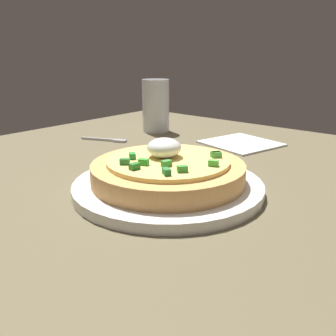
{
  "coord_description": "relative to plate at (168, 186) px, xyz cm",
  "views": [
    {
      "loc": [
        29.36,
        -46.53,
        22.19
      ],
      "look_at": [
        -1.54,
        -9.56,
        6.54
      ],
      "focal_mm": 39.0,
      "sensor_mm": 36.0,
      "label": 1
    }
  ],
  "objects": [
    {
      "name": "pizza",
      "position": [
        -0.03,
        0.01,
        2.43
      ],
      "size": [
        21.38,
        21.38,
        6.03
      ],
      "color": "tan",
      "rests_on": "plate"
    },
    {
      "name": "dining_table",
      "position": [
        1.54,
        9.56,
        -2.27
      ],
      "size": [
        108.09,
        86.3,
        3.1
      ],
      "primitive_type": "cube",
      "color": "brown",
      "rests_on": "ground"
    },
    {
      "name": "napkin",
      "position": [
        -5.35,
        30.55,
        -0.52
      ],
      "size": [
        16.37,
        16.37,
        0.4
      ],
      "primitive_type": "cube",
      "rotation": [
        0.0,
        0.0,
        -0.25
      ],
      "color": "white",
      "rests_on": "dining_table"
    },
    {
      "name": "cup_near",
      "position": [
        -27.73,
        28.6,
        5.2
      ],
      "size": [
        6.47,
        6.47,
        12.48
      ],
      "color": "silver",
      "rests_on": "dining_table"
    },
    {
      "name": "plate",
      "position": [
        0.0,
        0.0,
        0.0
      ],
      "size": [
        26.63,
        26.63,
        1.44
      ],
      "primitive_type": "cylinder",
      "color": "white",
      "rests_on": "dining_table"
    },
    {
      "name": "fork",
      "position": [
        -29.31,
        14.39,
        -0.47
      ],
      "size": [
        10.24,
        4.98,
        0.5
      ],
      "rotation": [
        0.0,
        0.0,
        0.39
      ],
      "color": "#B7B7BC",
      "rests_on": "dining_table"
    }
  ]
}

